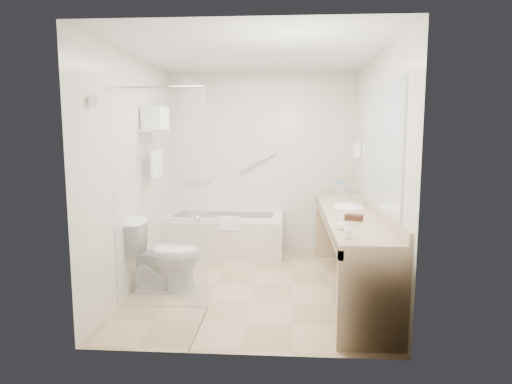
# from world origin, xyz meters

# --- Properties ---
(floor) EXTENTS (3.20, 3.20, 0.00)m
(floor) POSITION_xyz_m (0.00, 0.00, 0.00)
(floor) COLOR tan
(floor) RESTS_ON ground
(ceiling) EXTENTS (2.60, 3.20, 0.10)m
(ceiling) POSITION_xyz_m (0.00, 0.00, 2.50)
(ceiling) COLOR silver
(ceiling) RESTS_ON wall_back
(wall_back) EXTENTS (2.60, 0.10, 2.50)m
(wall_back) POSITION_xyz_m (0.00, 1.60, 1.25)
(wall_back) COLOR beige
(wall_back) RESTS_ON ground
(wall_front) EXTENTS (2.60, 0.10, 2.50)m
(wall_front) POSITION_xyz_m (0.00, -1.60, 1.25)
(wall_front) COLOR beige
(wall_front) RESTS_ON ground
(wall_left) EXTENTS (0.10, 3.20, 2.50)m
(wall_left) POSITION_xyz_m (-1.30, 0.00, 1.25)
(wall_left) COLOR beige
(wall_left) RESTS_ON ground
(wall_right) EXTENTS (0.10, 3.20, 2.50)m
(wall_right) POSITION_xyz_m (1.30, 0.00, 1.25)
(wall_right) COLOR beige
(wall_right) RESTS_ON ground
(bathtub) EXTENTS (1.60, 0.73, 0.59)m
(bathtub) POSITION_xyz_m (-0.50, 1.24, 0.28)
(bathtub) COLOR white
(bathtub) RESTS_ON floor
(grab_bar_short) EXTENTS (0.40, 0.03, 0.03)m
(grab_bar_short) POSITION_xyz_m (-0.95, 1.56, 0.95)
(grab_bar_short) COLOR silver
(grab_bar_short) RESTS_ON wall_back
(grab_bar_long) EXTENTS (0.53, 0.03, 0.33)m
(grab_bar_long) POSITION_xyz_m (-0.05, 1.56, 1.25)
(grab_bar_long) COLOR silver
(grab_bar_long) RESTS_ON wall_back
(shower_enclosure) EXTENTS (0.96, 0.91, 2.11)m
(shower_enclosure) POSITION_xyz_m (-0.63, -0.93, 1.07)
(shower_enclosure) COLOR silver
(shower_enclosure) RESTS_ON floor
(towel_shelf) EXTENTS (0.24, 0.55, 0.81)m
(towel_shelf) POSITION_xyz_m (-1.17, 0.35, 1.75)
(towel_shelf) COLOR silver
(towel_shelf) RESTS_ON wall_left
(vanity_counter) EXTENTS (0.55, 2.70, 0.95)m
(vanity_counter) POSITION_xyz_m (1.02, -0.15, 0.64)
(vanity_counter) COLOR tan
(vanity_counter) RESTS_ON floor
(sink) EXTENTS (0.40, 0.52, 0.14)m
(sink) POSITION_xyz_m (1.05, 0.25, 0.82)
(sink) COLOR white
(sink) RESTS_ON vanity_counter
(faucet) EXTENTS (0.03, 0.03, 0.14)m
(faucet) POSITION_xyz_m (1.20, 0.25, 0.93)
(faucet) COLOR silver
(faucet) RESTS_ON vanity_counter
(mirror) EXTENTS (0.02, 2.00, 1.20)m
(mirror) POSITION_xyz_m (1.29, -0.15, 1.55)
(mirror) COLOR #AFB3BB
(mirror) RESTS_ON wall_right
(hairdryer_unit) EXTENTS (0.08, 0.10, 0.18)m
(hairdryer_unit) POSITION_xyz_m (1.25, 1.05, 1.45)
(hairdryer_unit) COLOR white
(hairdryer_unit) RESTS_ON wall_right
(toilet) EXTENTS (0.81, 0.48, 0.77)m
(toilet) POSITION_xyz_m (-0.95, -0.23, 0.38)
(toilet) COLOR white
(toilet) RESTS_ON floor
(amenity_basket) EXTENTS (0.19, 0.16, 0.05)m
(amenity_basket) POSITION_xyz_m (1.00, -0.51, 0.88)
(amenity_basket) COLOR #402217
(amenity_basket) RESTS_ON vanity_counter
(soap_bottle_a) EXTENTS (0.06, 0.13, 0.06)m
(soap_bottle_a) POSITION_xyz_m (0.85, -1.28, 0.88)
(soap_bottle_a) COLOR white
(soap_bottle_a) RESTS_ON vanity_counter
(soap_bottle_b) EXTENTS (0.09, 0.11, 0.08)m
(soap_bottle_b) POSITION_xyz_m (0.84, -0.95, 0.89)
(soap_bottle_b) COLOR white
(soap_bottle_b) RESTS_ON vanity_counter
(water_bottle_left) EXTENTS (0.06, 0.06, 0.19)m
(water_bottle_left) POSITION_xyz_m (1.03, 1.10, 0.94)
(water_bottle_left) COLOR silver
(water_bottle_left) RESTS_ON vanity_counter
(water_bottle_mid) EXTENTS (0.05, 0.05, 0.17)m
(water_bottle_mid) POSITION_xyz_m (1.06, 0.38, 0.93)
(water_bottle_mid) COLOR silver
(water_bottle_mid) RESTS_ON vanity_counter
(water_bottle_right) EXTENTS (0.07, 0.07, 0.22)m
(water_bottle_right) POSITION_xyz_m (1.06, 0.94, 0.95)
(water_bottle_right) COLOR silver
(water_bottle_right) RESTS_ON vanity_counter
(drinking_glass_near) EXTENTS (0.07, 0.07, 0.09)m
(drinking_glass_near) POSITION_xyz_m (0.91, 0.29, 0.89)
(drinking_glass_near) COLOR silver
(drinking_glass_near) RESTS_ON vanity_counter
(drinking_glass_far) EXTENTS (0.08, 0.08, 0.09)m
(drinking_glass_far) POSITION_xyz_m (0.98, 0.61, 0.89)
(drinking_glass_far) COLOR silver
(drinking_glass_far) RESTS_ON vanity_counter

